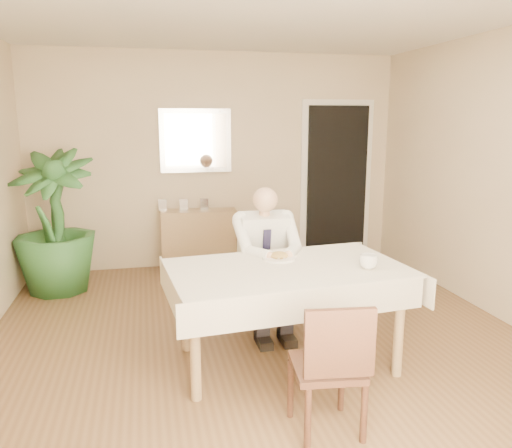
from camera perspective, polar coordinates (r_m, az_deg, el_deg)
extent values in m
plane|color=brown|center=(4.15, 1.09, -13.94)|extent=(5.00, 5.00, 0.00)
plane|color=silver|center=(3.82, 1.26, 23.85)|extent=(5.00, 5.00, 0.00)
cube|color=beige|center=(6.21, -4.38, 7.19)|extent=(4.50, 0.02, 2.60)
cube|color=beige|center=(1.53, 24.44, -8.84)|extent=(4.50, 0.02, 2.60)
cube|color=white|center=(1.50, 24.48, -3.21)|extent=(1.34, 0.02, 1.44)
cube|color=white|center=(1.51, 24.03, -3.02)|extent=(1.18, 0.02, 1.28)
cube|color=white|center=(6.63, 9.11, 4.77)|extent=(0.96, 0.03, 2.10)
cube|color=black|center=(6.60, 9.21, 4.73)|extent=(0.80, 0.05, 1.95)
cube|color=silver|center=(6.14, -6.91, 9.42)|extent=(0.86, 0.03, 0.76)
cube|color=white|center=(6.12, -6.89, 9.41)|extent=(0.74, 0.02, 0.64)
cube|color=#9C7D50|center=(3.67, 3.59, -5.39)|extent=(1.68, 1.04, 0.04)
cube|color=beige|center=(3.66, 3.59, -5.01)|extent=(1.78, 1.15, 0.01)
cube|color=beige|center=(3.25, 6.06, -9.30)|extent=(1.69, 0.17, 0.22)
cube|color=beige|center=(4.16, 1.65, -4.45)|extent=(1.69, 0.17, 0.22)
cube|color=beige|center=(3.56, -9.79, -7.45)|extent=(0.11, 1.00, 0.22)
cube|color=beige|center=(4.01, 15.38, -5.51)|extent=(0.11, 1.00, 0.22)
cylinder|color=#9C7D50|center=(3.34, -6.96, -14.11)|extent=(0.07, 0.07, 0.70)
cylinder|color=#9C7D50|center=(3.74, 16.02, -11.55)|extent=(0.07, 0.07, 0.70)
cylinder|color=#9C7D50|center=(4.02, -8.05, -9.52)|extent=(0.07, 0.07, 0.70)
cylinder|color=#9C7D50|center=(4.36, 11.36, -7.91)|extent=(0.07, 0.07, 0.70)
cube|color=#402114|center=(4.51, 0.69, -6.38)|extent=(0.39, 0.39, 0.04)
cube|color=#402114|center=(4.60, 0.19, -2.96)|extent=(0.39, 0.04, 0.39)
cylinder|color=#402114|center=(4.39, -0.95, -9.77)|extent=(0.04, 0.04, 0.38)
cylinder|color=#402114|center=(4.47, 3.28, -9.41)|extent=(0.04, 0.04, 0.38)
cylinder|color=#402114|center=(4.70, -1.79, -8.30)|extent=(0.04, 0.04, 0.38)
cylinder|color=#402114|center=(4.77, 2.18, -7.99)|extent=(0.04, 0.04, 0.38)
cube|color=#402114|center=(3.04, 8.09, -15.92)|extent=(0.43, 0.43, 0.04)
cube|color=#402114|center=(2.79, 9.54, -13.28)|extent=(0.39, 0.08, 0.39)
cylinder|color=#402114|center=(2.96, 5.93, -21.38)|extent=(0.04, 0.04, 0.38)
cylinder|color=#402114|center=(3.07, 12.25, -20.28)|extent=(0.04, 0.04, 0.38)
cylinder|color=#402114|center=(3.23, 3.96, -18.24)|extent=(0.04, 0.04, 0.38)
cylinder|color=#402114|center=(3.33, 9.74, -17.40)|extent=(0.04, 0.04, 0.38)
cube|color=white|center=(4.37, 0.82, -2.12)|extent=(0.42, 0.31, 0.55)
cube|color=black|center=(4.26, 1.21, -2.91)|extent=(0.07, 0.08, 0.36)
cylinder|color=tan|center=(4.27, 0.97, 1.45)|extent=(0.09, 0.09, 0.08)
sphere|color=tan|center=(4.22, 1.05, 2.79)|extent=(0.21, 0.21, 0.21)
cube|color=black|center=(4.23, 0.12, -5.93)|extent=(0.13, 0.42, 0.13)
cube|color=black|center=(4.27, 2.75, -5.75)|extent=(0.13, 0.42, 0.13)
cube|color=black|center=(4.16, 0.67, -10.48)|extent=(0.11, 0.12, 0.45)
cube|color=black|center=(4.21, 3.37, -10.24)|extent=(0.11, 0.12, 0.45)
cube|color=black|center=(4.18, 0.86, -13.19)|extent=(0.11, 0.26, 0.07)
cube|color=black|center=(4.23, 3.56, -12.92)|extent=(0.11, 0.26, 0.07)
cylinder|color=white|center=(3.85, 2.65, -3.91)|extent=(0.26, 0.26, 0.02)
ellipsoid|color=olive|center=(3.84, 2.66, -3.60)|extent=(0.14, 0.14, 0.06)
cylinder|color=silver|center=(3.80, 3.48, -3.87)|extent=(0.01, 0.13, 0.01)
cylinder|color=silver|center=(3.78, 2.31, -3.95)|extent=(0.01, 0.13, 0.01)
imported|color=white|center=(3.69, 12.73, -4.21)|extent=(0.14, 0.14, 0.10)
cube|color=#9C7D50|center=(6.15, -6.49, -1.75)|extent=(0.93, 0.37, 0.73)
cube|color=silver|center=(6.09, -10.64, 2.14)|extent=(0.10, 0.02, 0.14)
cube|color=silver|center=(6.07, -8.28, 2.19)|extent=(0.10, 0.02, 0.14)
cube|color=silver|center=(6.09, -5.94, 2.28)|extent=(0.10, 0.02, 0.14)
imported|color=#245222|center=(5.63, -22.03, 0.22)|extent=(1.02, 1.02, 1.51)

